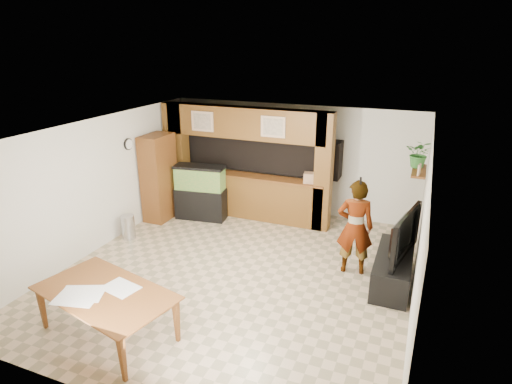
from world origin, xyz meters
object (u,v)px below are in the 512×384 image
at_px(aquarium, 200,193).
at_px(person, 355,227).
at_px(television, 397,234).
at_px(dining_table, 106,315).
at_px(pantry_cabinet, 159,178).

bearing_deg(aquarium, person, -24.81).
relative_size(television, dining_table, 0.69).
height_order(pantry_cabinet, dining_table, pantry_cabinet).
bearing_deg(dining_table, aquarium, 114.29).
xyz_separation_m(pantry_cabinet, aquarium, (0.89, 0.33, -0.37)).
xyz_separation_m(pantry_cabinet, dining_table, (1.71, -3.94, -0.65)).
bearing_deg(person, television, 159.41).
relative_size(aquarium, television, 0.93).
height_order(pantry_cabinet, person, pantry_cabinet).
bearing_deg(aquarium, pantry_cabinet, -167.61).
bearing_deg(aquarium, television, -23.77).
xyz_separation_m(television, person, (-0.72, 0.13, -0.06)).
xyz_separation_m(aquarium, dining_table, (0.83, -4.27, -0.28)).
bearing_deg(person, pantry_cabinet, -20.17).
height_order(aquarium, person, person).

